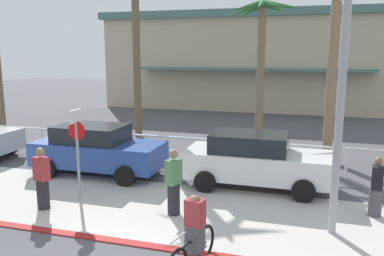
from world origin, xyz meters
TOP-DOWN VIEW (x-y plane):
  - ground_plane at (0.00, 10.00)m, footprint 80.00×80.00m
  - sidewalk_strip at (0.00, 4.20)m, footprint 44.00×4.00m
  - curb_paint at (0.00, 2.20)m, footprint 44.00×0.24m
  - building_backdrop at (-0.41, 26.33)m, footprint 22.70×10.08m
  - rail_fence at (0.00, 8.50)m, footprint 23.76×0.08m
  - stop_sign_bike_lane at (-2.66, 4.26)m, footprint 0.52×0.56m
  - streetlight_curb at (4.11, 3.78)m, footprint 0.24×2.54m
  - palm_tree_1 at (-4.69, 12.74)m, footprint 3.44×3.16m
  - palm_tree_2 at (1.22, 13.14)m, footprint 3.44×3.02m
  - car_blue_1 at (-3.38, 6.51)m, footprint 4.40×2.02m
  - car_white_2 at (1.96, 6.70)m, footprint 4.40×2.02m
  - cyclist_black_0 at (1.49, 1.62)m, footprint 0.47×1.79m
  - pedestrian_0 at (5.19, 5.32)m, footprint 0.36×0.43m
  - pedestrian_1 at (-3.17, 3.32)m, footprint 0.46×0.40m
  - pedestrian_2 at (0.27, 3.95)m, footprint 0.42×0.47m

SIDE VIEW (x-z plane):
  - ground_plane at x=0.00m, z-range 0.00..0.00m
  - sidewalk_strip at x=0.00m, z-range 0.00..0.02m
  - curb_paint at x=0.00m, z-range 0.00..0.03m
  - cyclist_black_0 at x=1.49m, z-range -0.06..1.44m
  - pedestrian_0 at x=5.19m, z-range -0.07..1.49m
  - pedestrian_1 at x=-3.17m, z-range -0.06..1.62m
  - pedestrian_2 at x=0.27m, z-range -0.06..1.66m
  - rail_fence at x=0.00m, z-range 0.32..1.36m
  - car_blue_1 at x=-3.38m, z-range 0.03..1.72m
  - car_white_2 at x=1.96m, z-range 0.03..1.72m
  - stop_sign_bike_lane at x=-2.66m, z-range 0.40..2.96m
  - building_backdrop at x=-0.41m, z-range 0.02..7.00m
  - streetlight_curb at x=4.11m, z-range 0.53..8.03m
  - palm_tree_2 at x=1.22m, z-range 1.73..8.11m
  - palm_tree_1 at x=-4.69m, z-range 1.87..10.64m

